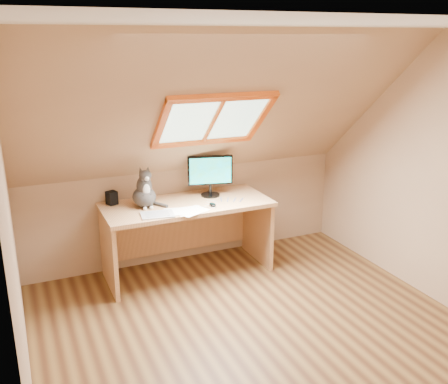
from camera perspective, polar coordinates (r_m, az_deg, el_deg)
ground at (r=4.21m, az=4.57°, el=-16.39°), size 3.50×3.50×0.00m
room_shell at (r=3.54m, az=5.84°, el=2.49°), size 3.52×3.52×2.41m
desk at (r=5.10m, az=-4.50°, el=-3.43°), size 1.66×0.73×0.76m
monitor at (r=5.08m, az=-1.58°, el=2.18°), size 0.46×0.19×0.42m
cat at (r=4.85m, az=-9.09°, el=-0.02°), size 0.24×0.28×0.41m
desk_speaker at (r=5.00m, az=-12.71°, el=-0.66°), size 0.12×0.12×0.13m
graphics_tablet at (r=4.64m, az=-7.62°, el=-2.58°), size 0.33×0.25×0.01m
mouse at (r=4.83m, az=-1.32°, el=-1.46°), size 0.07×0.11×0.03m
papers at (r=4.70m, az=-4.15°, el=-2.24°), size 0.35×0.30×0.01m
cables at (r=4.97m, az=-0.07°, el=-1.07°), size 0.51×0.26×0.01m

